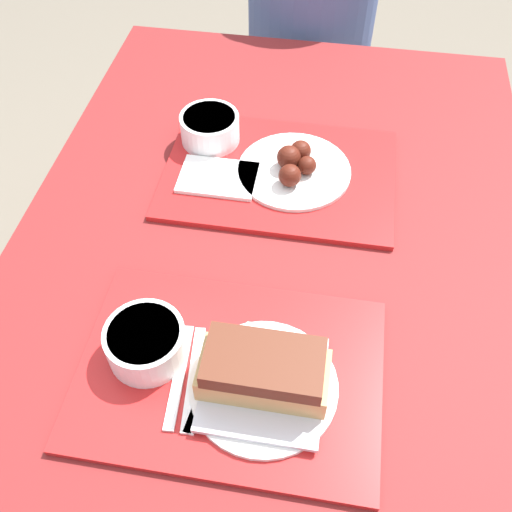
% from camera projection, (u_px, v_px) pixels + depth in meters
% --- Properties ---
extents(ground_plane, '(12.00, 12.00, 0.00)m').
position_uv_depth(ground_plane, '(264.00, 440.00, 1.57)').
color(ground_plane, '#706656').
extents(picnic_table, '(0.95, 1.51, 0.76)m').
position_uv_depth(picnic_table, '(268.00, 304.00, 1.05)').
color(picnic_table, maroon).
rests_on(picnic_table, ground_plane).
extents(picnic_bench_far, '(0.90, 0.28, 0.42)m').
position_uv_depth(picnic_bench_far, '(310.00, 117.00, 1.89)').
color(picnic_bench_far, maroon).
rests_on(picnic_bench_far, ground_plane).
extents(tray_near, '(0.45, 0.32, 0.01)m').
position_uv_depth(tray_near, '(230.00, 373.00, 0.85)').
color(tray_near, red).
rests_on(tray_near, picnic_table).
extents(tray_far, '(0.45, 0.32, 0.01)m').
position_uv_depth(tray_far, '(279.00, 174.00, 1.13)').
color(tray_far, red).
rests_on(tray_far, picnic_table).
extents(bowl_coleslaw_near, '(0.12, 0.12, 0.06)m').
position_uv_depth(bowl_coleslaw_near, '(146.00, 342.00, 0.84)').
color(bowl_coleslaw_near, white).
rests_on(bowl_coleslaw_near, tray_near).
extents(brisket_sandwich_plate, '(0.22, 0.22, 0.09)m').
position_uv_depth(brisket_sandwich_plate, '(264.00, 376.00, 0.80)').
color(brisket_sandwich_plate, white).
rests_on(brisket_sandwich_plate, tray_near).
extents(plastic_fork_near, '(0.03, 0.17, 0.00)m').
position_uv_depth(plastic_fork_near, '(194.00, 378.00, 0.84)').
color(plastic_fork_near, white).
rests_on(plastic_fork_near, tray_near).
extents(plastic_knife_near, '(0.04, 0.17, 0.00)m').
position_uv_depth(plastic_knife_near, '(208.00, 380.00, 0.84)').
color(plastic_knife_near, white).
rests_on(plastic_knife_near, tray_near).
extents(plastic_spoon_near, '(0.03, 0.17, 0.00)m').
position_uv_depth(plastic_spoon_near, '(179.00, 376.00, 0.84)').
color(plastic_spoon_near, white).
rests_on(plastic_spoon_near, tray_near).
extents(condiment_packet, '(0.04, 0.03, 0.01)m').
position_uv_depth(condiment_packet, '(256.00, 331.00, 0.89)').
color(condiment_packet, '#A59E93').
rests_on(condiment_packet, tray_near).
extents(bowl_coleslaw_far, '(0.12, 0.12, 0.06)m').
position_uv_depth(bowl_coleslaw_far, '(210.00, 127.00, 1.16)').
color(bowl_coleslaw_far, white).
rests_on(bowl_coleslaw_far, tray_far).
extents(wings_plate_far, '(0.22, 0.22, 0.05)m').
position_uv_depth(wings_plate_far, '(294.00, 167.00, 1.11)').
color(wings_plate_far, white).
rests_on(wings_plate_far, tray_far).
extents(napkin_far, '(0.15, 0.10, 0.01)m').
position_uv_depth(napkin_far, '(218.00, 177.00, 1.11)').
color(napkin_far, white).
rests_on(napkin_far, tray_far).
extents(person_seated_across, '(0.36, 0.36, 0.72)m').
position_uv_depth(person_seated_across, '(312.00, 11.00, 1.62)').
color(person_seated_across, '#4C6093').
rests_on(person_seated_across, picnic_bench_far).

